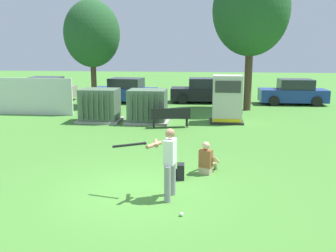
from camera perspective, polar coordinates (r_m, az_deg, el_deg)
ground_plane at (r=9.84m, az=-4.21°, el=-9.84°), size 96.00×96.00×0.00m
fence_panel at (r=21.95m, az=-20.08°, el=4.20°), size 4.80×0.12×2.00m
transformer_west at (r=19.02m, az=-10.22°, el=3.03°), size 2.10×1.70×1.62m
transformer_mid_west at (r=18.45m, az=-3.10°, el=2.93°), size 2.10×1.70×1.62m
generator_enclosure at (r=18.66m, az=8.87°, el=3.99°), size 1.60×1.40×2.30m
park_bench at (r=17.28m, az=0.39°, el=1.49°), size 1.84×0.81×0.92m
batter at (r=9.12m, az=-0.04°, el=-5.06°), size 1.62×0.74×1.74m
sports_ball at (r=8.49m, az=2.02°, el=-13.11°), size 0.09×0.09×0.09m
seated_spectator at (r=11.17m, az=5.90°, el=-5.17°), size 0.66×0.79×0.96m
backpack at (r=10.64m, az=1.86°, el=-6.89°), size 0.28×0.33×0.44m
tree_left at (r=23.82m, az=-11.37°, el=13.42°), size 3.35×3.35×6.41m
tree_center_left at (r=22.56m, az=12.39°, el=16.63°), size 4.30×4.30×8.21m
parked_car_leftmost at (r=27.68m, az=-18.02°, el=5.25°), size 4.28×2.08×1.62m
parked_car_left_of_center at (r=25.44m, az=-6.51°, el=5.22°), size 4.38×2.30×1.62m
parked_car_right_of_center at (r=25.36m, az=5.35°, el=5.23°), size 4.25×2.02×1.62m
parked_car_rightmost at (r=25.76m, az=18.33°, el=4.78°), size 4.23×1.99×1.62m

